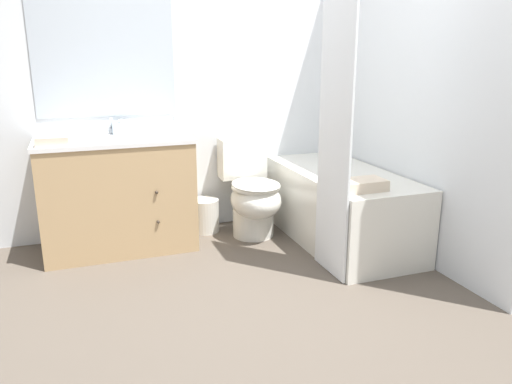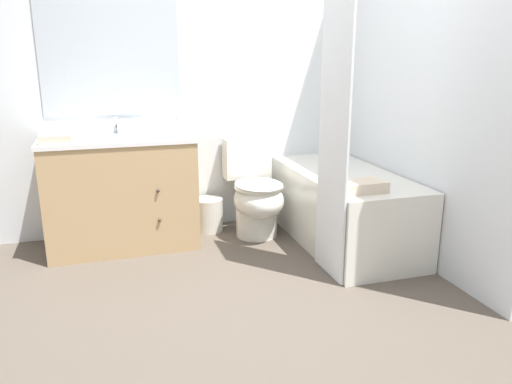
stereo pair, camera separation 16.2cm
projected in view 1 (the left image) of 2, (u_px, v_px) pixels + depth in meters
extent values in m
plane|color=brown|center=(271.00, 310.00, 2.82)|extent=(14.00, 14.00, 0.00)
cube|color=silver|center=(198.00, 73.00, 3.90)|extent=(8.00, 0.05, 2.50)
cube|color=#B2BCC6|center=(104.00, 51.00, 3.60)|extent=(1.00, 0.01, 0.93)
cube|color=silver|center=(396.00, 75.00, 3.59)|extent=(0.05, 2.55, 2.50)
cube|color=tan|center=(118.00, 196.00, 3.63)|extent=(1.05, 0.56, 0.80)
cube|color=white|center=(114.00, 140.00, 3.52)|extent=(1.07, 0.58, 0.03)
cylinder|color=silver|center=(114.00, 145.00, 3.53)|extent=(0.32, 0.32, 0.10)
sphere|color=#382D23|center=(157.00, 192.00, 3.42)|extent=(0.02, 0.02, 0.02)
sphere|color=#382D23|center=(158.00, 222.00, 3.48)|extent=(0.02, 0.02, 0.02)
cylinder|color=silver|center=(111.00, 131.00, 3.69)|extent=(0.04, 0.04, 0.04)
cylinder|color=silver|center=(111.00, 123.00, 3.63)|extent=(0.02, 0.11, 0.09)
cylinder|color=silver|center=(103.00, 131.00, 3.67)|extent=(0.03, 0.03, 0.04)
cylinder|color=silver|center=(119.00, 130.00, 3.70)|extent=(0.03, 0.03, 0.04)
cylinder|color=silver|center=(253.00, 222.00, 3.95)|extent=(0.32, 0.32, 0.23)
ellipsoid|color=silver|center=(256.00, 200.00, 3.84)|extent=(0.38, 0.48, 0.29)
torus|color=silver|center=(256.00, 187.00, 3.81)|extent=(0.38, 0.38, 0.04)
cube|color=silver|center=(242.00, 158.00, 4.06)|extent=(0.37, 0.18, 0.32)
ellipsoid|color=silver|center=(256.00, 184.00, 3.81)|extent=(0.36, 0.45, 0.02)
cube|color=silver|center=(340.00, 206.00, 3.80)|extent=(0.66, 1.42, 0.55)
cube|color=#A5A7A2|center=(342.00, 172.00, 3.72)|extent=(0.54, 1.30, 0.01)
cube|color=white|center=(335.00, 122.00, 3.05)|extent=(0.01, 0.40, 1.98)
cylinder|color=silver|center=(205.00, 215.00, 4.03)|extent=(0.23, 0.23, 0.27)
cube|color=silver|center=(122.00, 128.00, 3.66)|extent=(0.14, 0.13, 0.08)
ellipsoid|color=white|center=(122.00, 121.00, 3.65)|extent=(0.06, 0.04, 0.03)
cylinder|color=white|center=(175.00, 128.00, 3.60)|extent=(0.06, 0.06, 0.11)
cylinder|color=silver|center=(175.00, 118.00, 3.58)|extent=(0.03, 0.03, 0.03)
cube|color=beige|center=(52.00, 141.00, 3.21)|extent=(0.20, 0.14, 0.06)
cube|color=beige|center=(362.00, 185.00, 3.21)|extent=(0.30, 0.19, 0.07)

